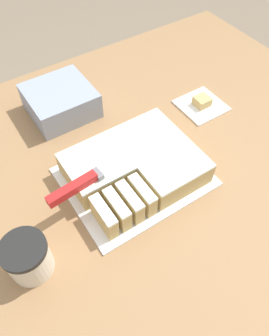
% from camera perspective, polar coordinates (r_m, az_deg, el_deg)
% --- Properties ---
extents(ground_plane, '(8.00, 8.00, 0.00)m').
position_cam_1_polar(ground_plane, '(1.69, 1.22, -18.04)').
color(ground_plane, '#7F705B').
extents(countertop, '(1.40, 1.10, 0.89)m').
position_cam_1_polar(countertop, '(1.28, 1.56, -11.21)').
color(countertop, '#936D47').
rests_on(countertop, ground_plane).
extents(cake_board, '(0.36, 0.29, 0.01)m').
position_cam_1_polar(cake_board, '(0.87, 0.00, -1.50)').
color(cake_board, white).
rests_on(cake_board, countertop).
extents(cake, '(0.32, 0.25, 0.07)m').
position_cam_1_polar(cake, '(0.84, 0.17, 0.42)').
color(cake, tan).
rests_on(cake, cake_board).
extents(knife, '(0.33, 0.06, 0.02)m').
position_cam_1_polar(knife, '(0.77, -8.17, -2.09)').
color(knife, silver).
rests_on(knife, cake).
extents(coffee_cup, '(0.10, 0.10, 0.10)m').
position_cam_1_polar(coffee_cup, '(0.74, -18.09, -14.63)').
color(coffee_cup, beige).
rests_on(coffee_cup, countertop).
extents(paper_napkin, '(0.13, 0.13, 0.01)m').
position_cam_1_polar(paper_napkin, '(1.08, 11.53, 10.63)').
color(paper_napkin, white).
rests_on(paper_napkin, countertop).
extents(brownie, '(0.05, 0.05, 0.03)m').
position_cam_1_polar(brownie, '(1.07, 11.67, 11.31)').
color(brownie, tan).
rests_on(brownie, paper_napkin).
extents(storage_box, '(0.19, 0.19, 0.08)m').
position_cam_1_polar(storage_box, '(1.04, -12.76, 11.32)').
color(storage_box, '#8C99B2').
rests_on(storage_box, countertop).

